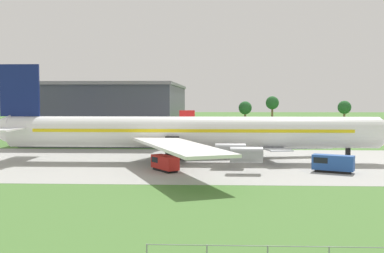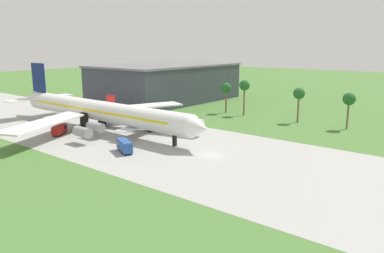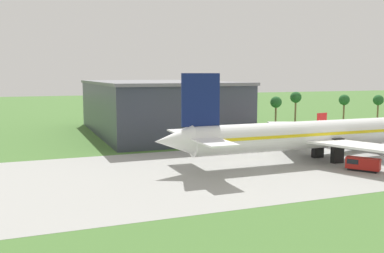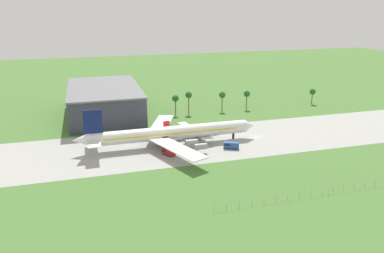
{
  "view_description": "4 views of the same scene",
  "coord_description": "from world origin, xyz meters",
  "px_view_note": "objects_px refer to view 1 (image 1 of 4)",
  "views": [
    {
      "loc": [
        -35.62,
        -86.23,
        11.83
      ],
      "look_at": [
        -39.41,
        0.66,
        6.55
      ],
      "focal_mm": 45.0,
      "sensor_mm": 36.0,
      "label": 1
    },
    {
      "loc": [
        46.01,
        -64.09,
        23.75
      ],
      "look_at": [
        -6.06,
        0.66,
        5.55
      ],
      "focal_mm": 35.0,
      "sensor_mm": 36.0,
      "label": 2
    },
    {
      "loc": [
        -100.33,
        -70.37,
        17.63
      ],
      "look_at": [
        -72.77,
        0.66,
        8.35
      ],
      "focal_mm": 40.0,
      "sensor_mm": 36.0,
      "label": 3
    },
    {
      "loc": [
        -72.38,
        -144.8,
        56.91
      ],
      "look_at": [
        -29.25,
        5.0,
        6.0
      ],
      "focal_mm": 35.0,
      "sensor_mm": 36.0,
      "label": 4
    }
  ],
  "objects_px": {
    "terminal_building": "(118,111)",
    "baggage_tug": "(332,163)",
    "fuel_truck": "(164,163)",
    "regional_aircraft": "(257,142)",
    "jet_airliner": "(185,132)"
  },
  "relations": [
    {
      "from": "baggage_tug",
      "to": "terminal_building",
      "type": "height_order",
      "value": "terminal_building"
    },
    {
      "from": "regional_aircraft",
      "to": "baggage_tug",
      "type": "height_order",
      "value": "regional_aircraft"
    },
    {
      "from": "baggage_tug",
      "to": "jet_airliner",
      "type": "bearing_deg",
      "value": 155.39
    },
    {
      "from": "fuel_truck",
      "to": "terminal_building",
      "type": "relative_size",
      "value": 0.1
    },
    {
      "from": "terminal_building",
      "to": "baggage_tug",
      "type": "bearing_deg",
      "value": -54.24
    },
    {
      "from": "terminal_building",
      "to": "fuel_truck",
      "type": "bearing_deg",
      "value": -72.58
    },
    {
      "from": "baggage_tug",
      "to": "terminal_building",
      "type": "bearing_deg",
      "value": 125.76
    },
    {
      "from": "baggage_tug",
      "to": "fuel_truck",
      "type": "height_order",
      "value": "baggage_tug"
    },
    {
      "from": "regional_aircraft",
      "to": "fuel_truck",
      "type": "height_order",
      "value": "regional_aircraft"
    },
    {
      "from": "regional_aircraft",
      "to": "terminal_building",
      "type": "xyz_separation_m",
      "value": [
        -36.66,
        46.19,
        4.74
      ]
    },
    {
      "from": "jet_airliner",
      "to": "regional_aircraft",
      "type": "distance_m",
      "value": 15.99
    },
    {
      "from": "fuel_truck",
      "to": "jet_airliner",
      "type": "bearing_deg",
      "value": 75.85
    },
    {
      "from": "baggage_tug",
      "to": "terminal_building",
      "type": "xyz_separation_m",
      "value": [
        -46.74,
        64.9,
        6.34
      ]
    },
    {
      "from": "jet_airliner",
      "to": "regional_aircraft",
      "type": "height_order",
      "value": "jet_airliner"
    },
    {
      "from": "baggage_tug",
      "to": "fuel_truck",
      "type": "xyz_separation_m",
      "value": [
        -26.5,
        0.38,
        -0.15
      ]
    }
  ]
}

